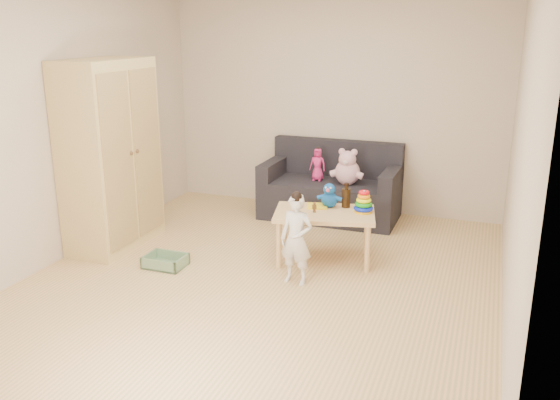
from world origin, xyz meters
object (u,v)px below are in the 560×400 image
at_px(wardrobe, 110,155).
at_px(sofa, 330,199).
at_px(play_table, 324,236).
at_px(toddler, 296,240).

bearing_deg(wardrobe, sofa, 41.05).
bearing_deg(play_table, sofa, 102.89).
xyz_separation_m(play_table, toddler, (-0.09, -0.57, 0.15)).
relative_size(sofa, toddler, 1.99).
height_order(sofa, toddler, toddler).
bearing_deg(wardrobe, play_table, 7.86).
height_order(wardrobe, toddler, wardrobe).
relative_size(play_table, toddler, 1.19).
height_order(wardrobe, play_table, wardrobe).
bearing_deg(wardrobe, toddler, -7.77).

